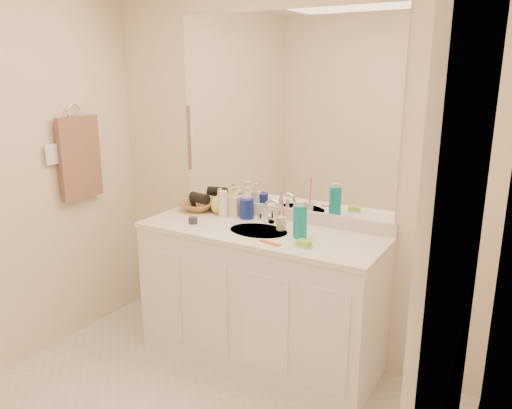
% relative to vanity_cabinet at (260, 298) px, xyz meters
% --- Properties ---
extents(wall_back, '(2.60, 0.02, 2.40)m').
position_rel_vanity_cabinet_xyz_m(wall_back, '(0.00, 0.28, 0.77)').
color(wall_back, '#FDE4C6').
rests_on(wall_back, floor).
extents(wall_right, '(0.02, 2.60, 2.40)m').
position_rel_vanity_cabinet_xyz_m(wall_right, '(1.30, -1.02, 0.77)').
color(wall_right, '#FDE4C6').
rests_on(wall_right, floor).
extents(vanity_cabinet, '(1.50, 0.55, 0.85)m').
position_rel_vanity_cabinet_xyz_m(vanity_cabinet, '(0.00, 0.00, 0.00)').
color(vanity_cabinet, white).
rests_on(vanity_cabinet, floor).
extents(countertop, '(1.52, 0.57, 0.03)m').
position_rel_vanity_cabinet_xyz_m(countertop, '(0.00, 0.00, 0.44)').
color(countertop, white).
rests_on(countertop, vanity_cabinet).
extents(backsplash, '(1.52, 0.03, 0.08)m').
position_rel_vanity_cabinet_xyz_m(backsplash, '(0.00, 0.26, 0.50)').
color(backsplash, silver).
rests_on(backsplash, countertop).
extents(sink_basin, '(0.37, 0.37, 0.02)m').
position_rel_vanity_cabinet_xyz_m(sink_basin, '(0.00, -0.02, 0.44)').
color(sink_basin, beige).
rests_on(sink_basin, countertop).
extents(faucet, '(0.02, 0.02, 0.11)m').
position_rel_vanity_cabinet_xyz_m(faucet, '(0.00, 0.16, 0.51)').
color(faucet, silver).
rests_on(faucet, countertop).
extents(mirror, '(1.48, 0.01, 1.20)m').
position_rel_vanity_cabinet_xyz_m(mirror, '(0.00, 0.27, 1.14)').
color(mirror, white).
rests_on(mirror, wall_back).
extents(blue_mug, '(0.10, 0.10, 0.13)m').
position_rel_vanity_cabinet_xyz_m(blue_mug, '(-0.20, 0.17, 0.52)').
color(blue_mug, navy).
rests_on(blue_mug, countertop).
extents(tan_cup, '(0.08, 0.08, 0.08)m').
position_rel_vanity_cabinet_xyz_m(tan_cup, '(0.11, 0.06, 0.50)').
color(tan_cup, beige).
rests_on(tan_cup, countertop).
extents(toothbrush, '(0.01, 0.04, 0.19)m').
position_rel_vanity_cabinet_xyz_m(toothbrush, '(0.12, 0.06, 0.60)').
color(toothbrush, '#F741A0').
rests_on(toothbrush, tan_cup).
extents(mouthwash_bottle, '(0.09, 0.09, 0.19)m').
position_rel_vanity_cabinet_xyz_m(mouthwash_bottle, '(0.27, -0.01, 0.55)').
color(mouthwash_bottle, '#0B878D').
rests_on(mouthwash_bottle, countertop).
extents(soap_dish, '(0.10, 0.08, 0.01)m').
position_rel_vanity_cabinet_xyz_m(soap_dish, '(0.36, -0.15, 0.46)').
color(soap_dish, silver).
rests_on(soap_dish, countertop).
extents(green_soap, '(0.08, 0.06, 0.03)m').
position_rel_vanity_cabinet_xyz_m(green_soap, '(0.36, -0.15, 0.48)').
color(green_soap, '#88E437').
rests_on(green_soap, soap_dish).
extents(orange_comb, '(0.14, 0.05, 0.01)m').
position_rel_vanity_cabinet_xyz_m(orange_comb, '(0.17, -0.19, 0.46)').
color(orange_comb, '#E75418').
rests_on(orange_comb, countertop).
extents(dark_jar, '(0.07, 0.07, 0.04)m').
position_rel_vanity_cabinet_xyz_m(dark_jar, '(-0.43, -0.10, 0.47)').
color(dark_jar, '#2C2C32').
rests_on(dark_jar, countertop).
extents(extra_white_bottle, '(0.06, 0.06, 0.18)m').
position_rel_vanity_cabinet_xyz_m(extra_white_bottle, '(-0.34, 0.11, 0.54)').
color(extra_white_bottle, white).
rests_on(extra_white_bottle, countertop).
extents(soap_bottle_white, '(0.09, 0.09, 0.20)m').
position_rel_vanity_cabinet_xyz_m(soap_bottle_white, '(-0.22, 0.20, 0.55)').
color(soap_bottle_white, white).
rests_on(soap_bottle_white, countertop).
extents(soap_bottle_cream, '(0.09, 0.09, 0.20)m').
position_rel_vanity_cabinet_xyz_m(soap_bottle_cream, '(-0.31, 0.19, 0.55)').
color(soap_bottle_cream, '#EFE3C3').
rests_on(soap_bottle_cream, countertop).
extents(soap_bottle_yellow, '(0.15, 0.15, 0.17)m').
position_rel_vanity_cabinet_xyz_m(soap_bottle_yellow, '(-0.41, 0.18, 0.54)').
color(soap_bottle_yellow, '#E6D559').
rests_on(soap_bottle_yellow, countertop).
extents(wicker_basket, '(0.28, 0.28, 0.06)m').
position_rel_vanity_cabinet_xyz_m(wicker_basket, '(-0.59, 0.16, 0.48)').
color(wicker_basket, '#93643B').
rests_on(wicker_basket, countertop).
extents(hair_dryer, '(0.15, 0.10, 0.07)m').
position_rel_vanity_cabinet_xyz_m(hair_dryer, '(-0.57, 0.16, 0.54)').
color(hair_dryer, black).
rests_on(hair_dryer, wicker_basket).
extents(towel_ring, '(0.01, 0.11, 0.11)m').
position_rel_vanity_cabinet_xyz_m(towel_ring, '(-1.27, -0.25, 1.12)').
color(towel_ring, silver).
rests_on(towel_ring, wall_left).
extents(hand_towel, '(0.04, 0.32, 0.55)m').
position_rel_vanity_cabinet_xyz_m(hand_towel, '(-1.25, -0.25, 0.82)').
color(hand_towel, brown).
rests_on(hand_towel, towel_ring).
extents(switch_plate, '(0.01, 0.08, 0.13)m').
position_rel_vanity_cabinet_xyz_m(switch_plate, '(-1.27, -0.45, 0.88)').
color(switch_plate, white).
rests_on(switch_plate, wall_left).
extents(door, '(0.02, 0.82, 2.00)m').
position_rel_vanity_cabinet_xyz_m(door, '(1.29, -1.32, 0.57)').
color(door, white).
rests_on(door, floor).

